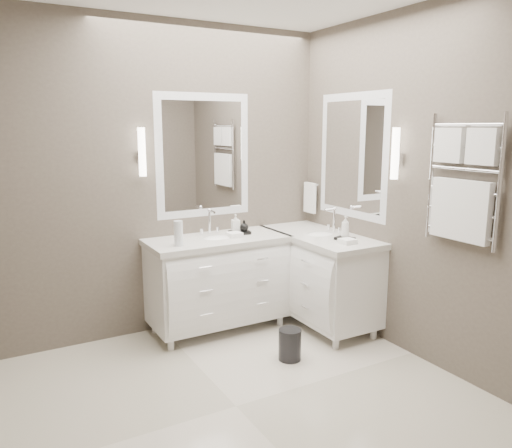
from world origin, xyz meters
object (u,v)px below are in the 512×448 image
vanity_back (218,277)px  vanity_right (319,273)px  towel_ladder (462,188)px  waste_bin (290,344)px

vanity_back → vanity_right: size_ratio=1.00×
vanity_right → towel_ladder: size_ratio=1.38×
vanity_right → waste_bin: vanity_right is taller
vanity_back → towel_ladder: towel_ladder is taller
vanity_back → vanity_right: (0.88, -0.33, 0.00)m
towel_ladder → waste_bin: size_ratio=3.62×
towel_ladder → waste_bin: bearing=137.7°
vanity_right → waste_bin: size_ratio=4.98×
vanity_right → towel_ladder: (0.23, -1.30, 0.91)m
vanity_back → vanity_right: 0.93m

